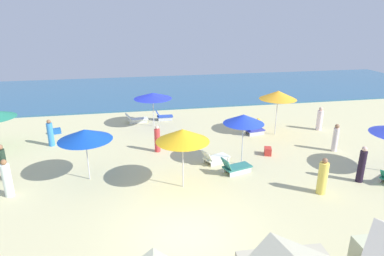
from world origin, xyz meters
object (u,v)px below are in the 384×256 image
at_px(umbrella_6, 278,95).
at_px(lounge_chair_6_0, 253,130).
at_px(lounge_chair_2_1, 235,167).
at_px(beachgoer_2, 3,163).
at_px(beachgoer_1, 7,179).
at_px(umbrella_5, 85,135).
at_px(umbrella_2, 244,119).
at_px(lounge_chair_4_1, 164,116).
at_px(beachgoer_5, 323,177).
at_px(cooler_box_0, 56,131).
at_px(beachgoer_0, 50,134).
at_px(lounge_chair_4_0, 136,119).
at_px(lounge_chair_2_0, 215,158).
at_px(beachgoer_6, 362,165).
at_px(cooler_box_1, 268,151).
at_px(umbrella_0, 183,135).
at_px(beachgoer_4, 157,140).
at_px(beach_ball_2, 258,120).
at_px(umbrella_4, 153,96).
at_px(beachgoer_7, 320,119).
at_px(beachgoer_3, 335,138).

relative_size(umbrella_6, lounge_chair_6_0, 2.10).
xyz_separation_m(lounge_chair_2_1, umbrella_6, (4.08, 4.59, 2.23)).
distance_m(lounge_chair_6_0, beachgoer_2, 13.69).
height_order(beachgoer_1, beachgoer_2, beachgoer_2).
bearing_deg(umbrella_5, umbrella_2, 1.32).
bearing_deg(lounge_chair_4_1, beachgoer_5, -154.39).
distance_m(umbrella_2, cooler_box_0, 12.13).
height_order(lounge_chair_4_1, beachgoer_0, beachgoer_0).
bearing_deg(lounge_chair_4_0, beachgoer_2, 135.97).
distance_m(lounge_chair_2_1, cooler_box_0, 11.92).
bearing_deg(lounge_chair_2_0, beachgoer_6, -141.97).
bearing_deg(cooler_box_1, beachgoer_6, 56.49).
relative_size(umbrella_0, lounge_chair_2_1, 1.70).
distance_m(beachgoer_4, beach_ball_2, 8.37).
distance_m(umbrella_4, cooler_box_0, 6.48).
xyz_separation_m(umbrella_6, beachgoer_4, (-7.45, -1.31, -1.83)).
xyz_separation_m(umbrella_0, umbrella_4, (-0.58, 8.48, -0.29)).
xyz_separation_m(umbrella_5, lounge_chair_6_0, (9.48, 4.20, -1.87)).
distance_m(lounge_chair_4_0, beachgoer_7, 12.21).
bearing_deg(beachgoer_7, lounge_chair_4_1, -33.82).
distance_m(lounge_chair_2_1, cooler_box_1, 2.92).
bearing_deg(beachgoer_2, cooler_box_1, -125.81).
relative_size(umbrella_4, cooler_box_0, 4.21).
relative_size(beachgoer_1, beachgoer_2, 0.95).
bearing_deg(cooler_box_1, lounge_chair_2_0, -63.73).
distance_m(lounge_chair_4_1, umbrella_6, 8.12).
bearing_deg(lounge_chair_6_0, lounge_chair_2_1, 140.74).
bearing_deg(umbrella_0, beachgoer_6, -7.54).
xyz_separation_m(umbrella_5, beachgoer_5, (9.67, -3.13, -1.42)).
bearing_deg(lounge_chair_6_0, beachgoer_4, 94.78).
height_order(beachgoer_3, beachgoer_5, beachgoer_5).
height_order(lounge_chair_4_0, beachgoer_4, beachgoer_4).
bearing_deg(umbrella_2, umbrella_6, 47.21).
bearing_deg(beach_ball_2, beachgoer_6, -82.51).
bearing_deg(lounge_chair_2_1, umbrella_5, 68.24).
xyz_separation_m(beachgoer_0, beachgoer_5, (12.20, -7.75, 0.01)).
height_order(umbrella_6, beachgoer_1, umbrella_6).
distance_m(umbrella_0, lounge_chair_4_1, 9.98).
relative_size(lounge_chair_2_1, beachgoer_6, 0.92).
relative_size(beachgoer_4, beachgoer_7, 0.97).
distance_m(beachgoer_0, beach_ball_2, 13.41).
relative_size(cooler_box_1, beach_ball_2, 1.83).
relative_size(lounge_chair_6_0, beachgoer_6, 0.78).
distance_m(umbrella_5, beachgoer_6, 12.27).
distance_m(lounge_chair_2_0, beachgoer_1, 9.30).
relative_size(lounge_chair_4_1, beachgoer_7, 0.78).
distance_m(umbrella_0, cooler_box_0, 10.84).
height_order(beachgoer_0, beachgoer_2, beachgoer_2).
height_order(lounge_chair_2_1, beachgoer_4, beachgoer_4).
height_order(lounge_chair_4_0, beachgoer_6, beachgoer_6).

